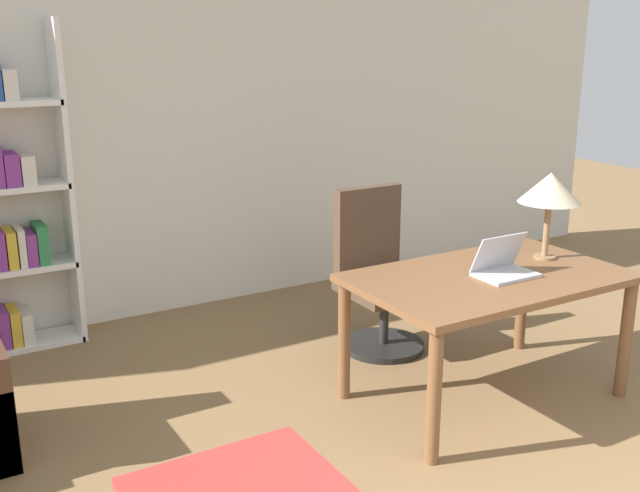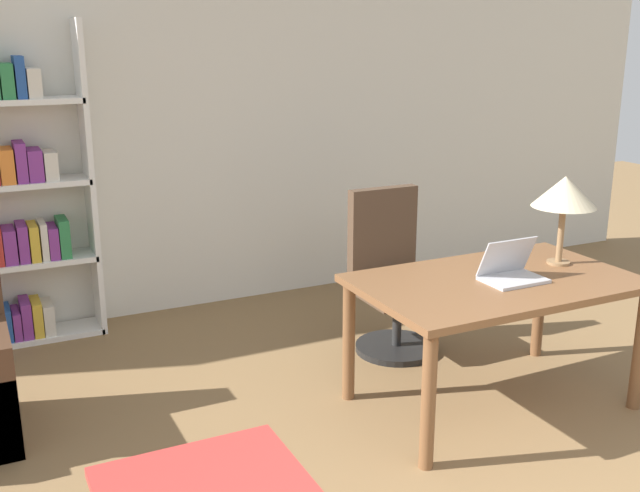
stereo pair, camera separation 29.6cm
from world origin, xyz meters
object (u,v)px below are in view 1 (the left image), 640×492
Objects in this scene: table_lamp at (550,189)px; office_chair at (378,278)px; laptop at (503,266)px; desk at (488,291)px.

office_chair is (-0.58, 0.84, -0.67)m from table_lamp.
laptop is 0.31× the size of office_chair.
laptop reaches higher than desk.
table_lamp is at bearing 14.81° from laptop.
table_lamp reaches higher than office_chair.
table_lamp reaches higher than desk.
table_lamp is at bearing 8.15° from desk.
desk is 0.94m from office_chair.
office_chair is (-0.14, 0.96, -0.31)m from laptop.
desk is at bearing -171.85° from table_lamp.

